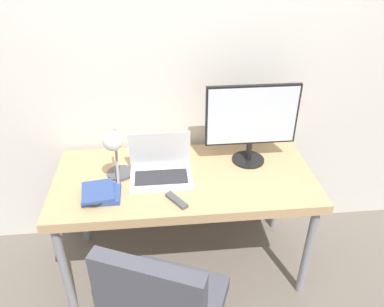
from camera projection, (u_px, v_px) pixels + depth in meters
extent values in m
plane|color=#70665B|center=(190.00, 307.00, 2.37)|extent=(12.00, 12.00, 0.00)
cube|color=silver|center=(178.00, 66.00, 2.35)|extent=(8.00, 0.05, 2.60)
cube|color=tan|center=(185.00, 180.00, 2.29)|extent=(1.58, 0.73, 0.06)
cylinder|color=gray|center=(65.00, 270.00, 2.17)|extent=(0.05, 0.05, 0.70)
cylinder|color=gray|center=(307.00, 252.00, 2.29)|extent=(0.05, 0.05, 0.70)
cylinder|color=gray|center=(81.00, 203.00, 2.69)|extent=(0.05, 0.05, 0.70)
cylinder|color=gray|center=(278.00, 191.00, 2.81)|extent=(0.05, 0.05, 0.70)
cube|color=silver|center=(161.00, 178.00, 2.24)|extent=(0.37, 0.25, 0.02)
cube|color=#2D2D33|center=(161.00, 177.00, 2.23)|extent=(0.31, 0.15, 0.00)
cube|color=silver|center=(160.00, 150.00, 2.26)|extent=(0.37, 0.04, 0.25)
cube|color=silver|center=(160.00, 150.00, 2.26)|extent=(0.33, 0.03, 0.22)
cylinder|color=black|center=(248.00, 160.00, 2.42)|extent=(0.21, 0.21, 0.01)
cylinder|color=black|center=(249.00, 150.00, 2.38)|extent=(0.04, 0.04, 0.13)
cube|color=black|center=(252.00, 115.00, 2.26)|extent=(0.57, 0.02, 0.39)
cube|color=silver|center=(252.00, 116.00, 2.25)|extent=(0.54, 0.00, 0.36)
cylinder|color=#4C4C51|center=(120.00, 173.00, 2.29)|extent=(0.16, 0.16, 0.02)
cylinder|color=#99999E|center=(117.00, 157.00, 2.15)|extent=(0.02, 0.15, 0.31)
sphere|color=white|center=(113.00, 141.00, 2.01)|extent=(0.11, 0.11, 0.11)
cube|color=#4C4C56|center=(149.00, 307.00, 1.51)|extent=(0.46, 0.25, 0.48)
cube|color=#334C8C|center=(102.00, 194.00, 2.10)|extent=(0.21, 0.19, 0.03)
cube|color=#334C8C|center=(98.00, 191.00, 2.09)|extent=(0.20, 0.22, 0.02)
cube|color=#4C4C51|center=(176.00, 200.00, 2.06)|extent=(0.12, 0.15, 0.02)
ellipsoid|color=black|center=(95.00, 200.00, 2.05)|extent=(0.13, 0.10, 0.04)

